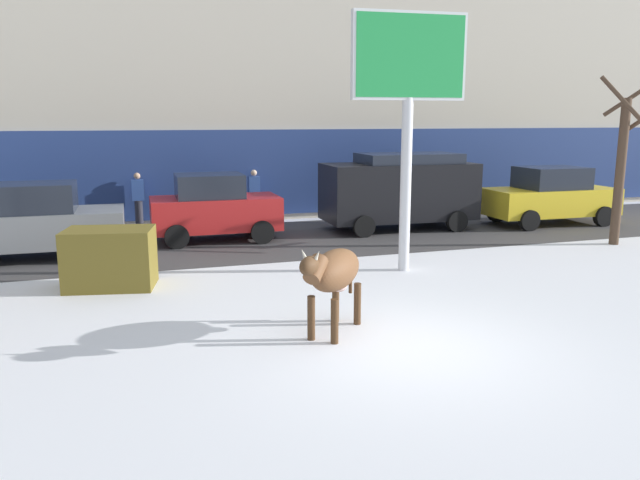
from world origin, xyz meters
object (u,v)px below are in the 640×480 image
(cow_brown, at_px, (334,273))
(dumpster, at_px, (110,258))
(car_black_van, at_px, (400,189))
(car_yellow_sedan, at_px, (550,196))
(billboard, at_px, (409,73))
(pedestrian_by_cars, at_px, (138,200))
(bare_tree_left_lot, at_px, (621,162))
(car_red_hatchback, at_px, (214,208))
(car_grey_sedan, at_px, (33,222))
(pedestrian_near_billboard, at_px, (254,196))

(cow_brown, bearing_deg, dumpster, 130.80)
(car_black_van, height_order, dumpster, car_black_van)
(car_yellow_sedan, bearing_deg, car_black_van, 172.75)
(billboard, height_order, dumpster, billboard)
(car_black_van, bearing_deg, pedestrian_by_cars, 161.75)
(pedestrian_by_cars, relative_size, bare_tree_left_lot, 0.39)
(cow_brown, relative_size, car_red_hatchback, 0.48)
(car_yellow_sedan, relative_size, pedestrian_by_cars, 2.44)
(car_grey_sedan, bearing_deg, pedestrian_near_billboard, 30.03)
(car_yellow_sedan, relative_size, bare_tree_left_lot, 0.95)
(car_black_van, bearing_deg, dumpster, -152.51)
(car_red_hatchback, distance_m, bare_tree_left_lot, 11.03)
(car_black_van, height_order, pedestrian_by_cars, car_black_van)
(cow_brown, bearing_deg, car_yellow_sedan, 37.46)
(dumpster, bearing_deg, cow_brown, -49.20)
(dumpster, bearing_deg, bare_tree_left_lot, 1.97)
(billboard, bearing_deg, cow_brown, -129.66)
(pedestrian_near_billboard, bearing_deg, car_yellow_sedan, -19.29)
(cow_brown, bearing_deg, car_grey_sedan, 125.62)
(car_grey_sedan, height_order, car_red_hatchback, car_red_hatchback)
(pedestrian_near_billboard, bearing_deg, dumpster, -122.50)
(car_grey_sedan, relative_size, car_yellow_sedan, 1.00)
(billboard, xyz_separation_m, bare_tree_left_lot, (6.71, 0.93, -2.08))
(car_red_hatchback, relative_size, car_yellow_sedan, 0.83)
(car_yellow_sedan, bearing_deg, billboard, -149.47)
(pedestrian_near_billboard, distance_m, pedestrian_by_cars, 3.63)
(pedestrian_by_cars, height_order, bare_tree_left_lot, bare_tree_left_lot)
(cow_brown, relative_size, car_yellow_sedan, 0.40)
(cow_brown, xyz_separation_m, car_grey_sedan, (-5.19, 7.24, -0.09))
(car_black_van, relative_size, car_yellow_sedan, 1.10)
(pedestrian_by_cars, relative_size, dumpster, 1.02)
(car_grey_sedan, relative_size, car_red_hatchback, 1.20)
(car_grey_sedan, xyz_separation_m, pedestrian_near_billboard, (6.18, 3.57, -0.03))
(billboard, height_order, car_grey_sedan, billboard)
(car_red_hatchback, bearing_deg, bare_tree_left_lot, -20.44)
(cow_brown, height_order, dumpster, cow_brown)
(cow_brown, distance_m, pedestrian_by_cars, 11.13)
(billboard, relative_size, car_red_hatchback, 1.58)
(pedestrian_by_cars, bearing_deg, car_yellow_sedan, -14.01)
(cow_brown, distance_m, bare_tree_left_lot, 10.60)
(bare_tree_left_lot, bearing_deg, car_red_hatchback, 159.56)
(car_black_van, relative_size, dumpster, 2.72)
(car_grey_sedan, distance_m, dumpster, 3.78)
(car_black_van, height_order, car_yellow_sedan, car_black_van)
(car_red_hatchback, height_order, pedestrian_by_cars, car_red_hatchback)
(car_red_hatchback, bearing_deg, billboard, -53.24)
(cow_brown, relative_size, bare_tree_left_lot, 0.38)
(pedestrian_by_cars, height_order, dumpster, pedestrian_by_cars)
(billboard, relative_size, pedestrian_near_billboard, 3.21)
(car_black_van, xyz_separation_m, bare_tree_left_lot, (4.59, -3.92, 0.99))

